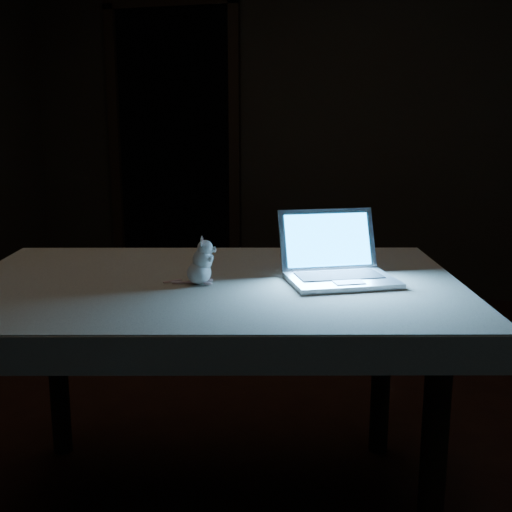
% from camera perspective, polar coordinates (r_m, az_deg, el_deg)
% --- Properties ---
extents(floor, '(5.00, 5.00, 0.00)m').
position_cam_1_polar(floor, '(2.61, -5.02, -16.61)').
color(floor, black).
rests_on(floor, ground).
extents(back_wall, '(4.50, 0.04, 2.60)m').
position_cam_1_polar(back_wall, '(4.71, 5.46, 12.67)').
color(back_wall, black).
rests_on(back_wall, ground).
extents(doorway, '(1.06, 0.36, 2.13)m').
position_cam_1_polar(doorway, '(5.02, -7.25, 9.91)').
color(doorway, black).
rests_on(doorway, back_wall).
extents(table, '(1.61, 1.26, 0.76)m').
position_cam_1_polar(table, '(2.10, -3.78, -12.46)').
color(table, black).
rests_on(table, floor).
extents(tablecloth, '(1.77, 1.46, 0.10)m').
position_cam_1_polar(tablecloth, '(2.03, -2.71, -3.16)').
color(tablecloth, beige).
rests_on(tablecloth, table).
extents(laptop, '(0.40, 0.39, 0.21)m').
position_cam_1_polar(laptop, '(1.93, 7.72, 0.68)').
color(laptop, silver).
rests_on(laptop, tablecloth).
extents(plush_mouse, '(0.12, 0.12, 0.14)m').
position_cam_1_polar(plush_mouse, '(1.92, -5.10, -0.44)').
color(plush_mouse, silver).
rests_on(plush_mouse, tablecloth).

